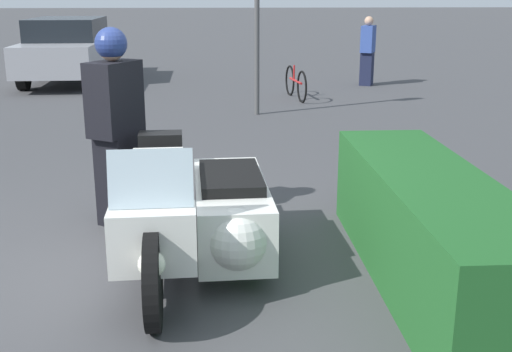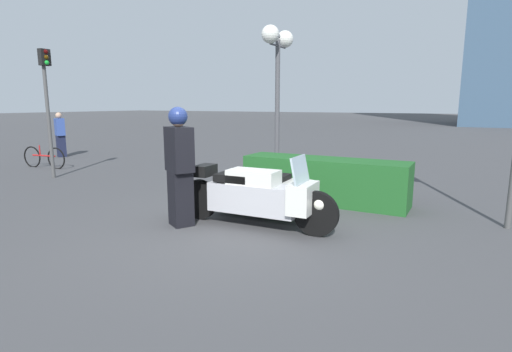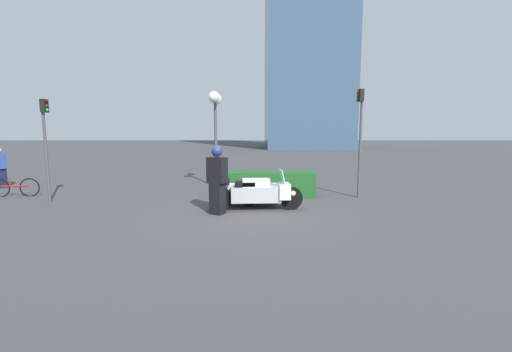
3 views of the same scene
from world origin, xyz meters
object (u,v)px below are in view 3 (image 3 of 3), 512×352
Objects in this scene: police_motorcycle at (257,192)px; traffic_light_far at (46,135)px; traffic_light_near at (360,128)px; bicycle_parked at (15,188)px; officer_rider at (217,178)px; twin_lamp_post at (215,109)px; pedestrian_bystander at (0,168)px; hedge_bush_curbside at (268,184)px.

police_motorcycle is 0.83× the size of traffic_light_far.
bicycle_parked is (-11.81, 0.33, -2.05)m from traffic_light_near.
traffic_light_near is (4.54, 2.26, 1.38)m from officer_rider.
bicycle_parked is (-1.76, 0.92, -1.82)m from traffic_light_far.
police_motorcycle is at bearing -67.48° from twin_lamp_post.
traffic_light_near reaches higher than traffic_light_far.
bicycle_parked is at bearing -111.25° from pedestrian_bystander.
officer_rider is at bearing -91.29° from pedestrian_bystander.
officer_rider reaches higher than police_motorcycle.
twin_lamp_post is (-0.51, 4.60, 2.15)m from officer_rider.
police_motorcycle is at bearing -9.51° from traffic_light_far.
police_motorcycle is 1.45× the size of officer_rider.
officer_rider is 0.58× the size of traffic_light_far.
traffic_light_far is 2.03× the size of bicycle_parked.
officer_rider reaches higher than hedge_bush_curbside.
traffic_light_far is at bearing -35.69° from bicycle_parked.
hedge_bush_curbside is 7.27m from traffic_light_far.
officer_rider is (-1.08, -0.77, 0.51)m from police_motorcycle.
police_motorcycle is 1.69× the size of bicycle_parked.
hedge_bush_curbside is at bearing 5.30° from traffic_light_far.
traffic_light_far is at bearing 103.25° from officer_rider.
hedge_bush_curbside is 2.00× the size of pedestrian_bystander.
officer_rider is 2.99m from hedge_bush_curbside.
pedestrian_bystander is 2.69m from bicycle_parked.
twin_lamp_post reaches higher than bicycle_parked.
officer_rider is 0.49× the size of twin_lamp_post.
twin_lamp_post is at bearing 110.09° from police_motorcycle.
officer_rider is at bearing -146.97° from police_motorcycle.
police_motorcycle is 4.21m from traffic_light_near.
traffic_light_far is (-5.01, -2.93, -1.00)m from twin_lamp_post.
traffic_light_near is at bearing -5.21° from hedge_bush_curbside.
twin_lamp_post reaches higher than officer_rider.
hedge_bush_curbside is at bearing -8.52° from bicycle_parked.
traffic_light_near is (3.04, -0.28, 1.93)m from hedge_bush_curbside.
officer_rider is 5.11m from twin_lamp_post.
bicycle_parked is (-7.28, 2.59, -0.67)m from officer_rider.
police_motorcycle is 0.71× the size of twin_lamp_post.
twin_lamp_post is at bearing 134.10° from hedge_bush_curbside.
pedestrian_bystander is (-8.60, -0.10, -2.33)m from twin_lamp_post.
pedestrian_bystander is (-13.64, 2.25, -1.56)m from traffic_light_near.
officer_rider is at bearing -83.68° from twin_lamp_post.
police_motorcycle reaches higher than bicycle_parked.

